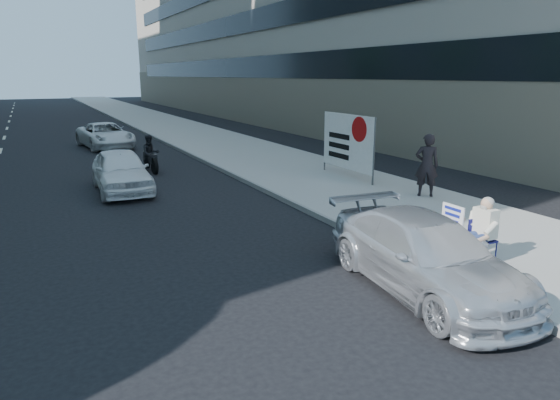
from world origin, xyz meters
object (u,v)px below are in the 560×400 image
pedestrian_woman (427,165)px  protest_banner (348,142)px  white_sedan_far (105,135)px  parked_sedan (425,255)px  white_sedan_near (121,171)px  motorcycle (150,155)px  seated_protester (478,228)px

pedestrian_woman → protest_banner: 3.46m
pedestrian_woman → white_sedan_far: bearing=-28.4°
protest_banner → parked_sedan: (-3.98, -8.30, -0.75)m
white_sedan_near → pedestrian_woman: bearing=-32.7°
protest_banner → white_sedan_near: (-7.37, 1.94, -0.72)m
parked_sedan → motorcycle: (-1.80, 13.23, -0.01)m
protest_banner → pedestrian_woman: bearing=-81.7°
pedestrian_woman → parked_sedan: size_ratio=0.42×
protest_banner → parked_sedan: 9.24m
white_sedan_near → white_sedan_far: white_sedan_near is taller
parked_sedan → white_sedan_near: white_sedan_near is taller
seated_protester → protest_banner: protest_banner is taller
white_sedan_far → motorcycle: bearing=-92.6°
protest_banner → parked_sedan: size_ratio=0.69×
protest_banner → white_sedan_far: protest_banner is taller
seated_protester → protest_banner: (2.49, 8.08, 0.53)m
pedestrian_woman → seated_protester: bearing=95.6°
motorcycle → white_sedan_near: bearing=-120.1°
pedestrian_woman → protest_banner: size_ratio=0.61×
pedestrian_woman → motorcycle: 10.45m
parked_sedan → pedestrian_woman: bearing=53.1°
protest_banner → parked_sedan: protest_banner is taller
motorcycle → white_sedan_far: bearing=92.6°
pedestrian_woman → protest_banner: protest_banner is taller
seated_protester → parked_sedan: 1.52m
pedestrian_woman → white_sedan_near: 9.53m
parked_sedan → white_sedan_near: size_ratio=1.12×
pedestrian_woman → white_sedan_far: size_ratio=0.41×
pedestrian_woman → motorcycle: size_ratio=0.91×
pedestrian_woman → protest_banner: bearing=-43.4°
seated_protester → motorcycle: bearing=104.2°
protest_banner → white_sedan_far: 14.15m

